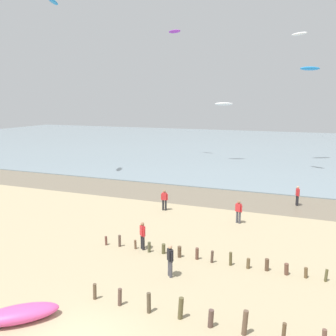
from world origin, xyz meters
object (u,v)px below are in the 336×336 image
Objects in this scene: person_by_waterline at (164,199)px; person_right_flank at (297,195)px; kite_aloft_2 at (224,104)px; kite_aloft_6 at (310,68)px; grounded_kite at (19,314)px; kite_aloft_3 at (175,31)px; person_nearest_camera at (239,211)px; person_left_flank at (143,235)px; kite_aloft_1 at (299,34)px; kite_aloft_5 at (53,1)px; person_far_down_beach at (170,260)px.

person_right_flank is (10.08, 5.29, 0.00)m from person_by_waterline.
kite_aloft_6 reaches higher than kite_aloft_2.
grounded_kite is at bearing -115.60° from person_right_flank.
kite_aloft_3 is at bearing 152.90° from kite_aloft_2.
person_nearest_camera and person_left_flank have the same top height.
kite_aloft_1 is at bearing -145.60° from grounded_kite.
kite_aloft_1 is 27.19m from kite_aloft_5.
kite_aloft_6 is (10.38, 28.57, 12.22)m from person_by_waterline.
person_nearest_camera is 1.00× the size of person_right_flank.
kite_aloft_3 is at bearing 132.66° from person_right_flank.
person_left_flank is (1.62, -7.64, 0.00)m from person_by_waterline.
person_nearest_camera is 34.95m from kite_aloft_3.
grounded_kite is 41.24m from kite_aloft_2.
person_right_flank is 0.69× the size of kite_aloft_5.
person_by_waterline is at bearing 171.60° from person_nearest_camera.
kite_aloft_5 is at bearing 139.12° from person_left_flank.
kite_aloft_1 is at bearing 64.42° from person_by_waterline.
person_left_flank is (-4.56, -6.72, 0.00)m from person_nearest_camera.
grounded_kite is 1.48× the size of kite_aloft_3.
person_right_flank is 32.60m from kite_aloft_3.
kite_aloft_6 reaches higher than person_right_flank.
person_nearest_camera is 0.84× the size of kite_aloft_1.
kite_aloft_1 reaches higher than kite_aloft_2.
kite_aloft_2 is (-9.63, 5.84, -7.88)m from kite_aloft_1.
person_nearest_camera is 27.40m from kite_aloft_2.
grounded_kite is at bearing -134.30° from kite_aloft_6.
kite_aloft_3 is at bearing 138.37° from kite_aloft_5.
kite_aloft_5 is (-24.42, -11.60, 2.90)m from kite_aloft_1.
kite_aloft_2 reaches higher than person_right_flank.
person_nearest_camera is at bearing -8.40° from person_by_waterline.
kite_aloft_2 is at bearing 119.15° from person_right_flank.
person_far_down_beach is 33.03m from kite_aloft_1.
kite_aloft_2 is at bearing 11.86° from kite_aloft_3.
person_left_flank is 1.00× the size of person_right_flank.
person_far_down_beach is 35.89m from kite_aloft_2.
person_nearest_camera is 32.19m from kite_aloft_6.
person_nearest_camera is 7.33m from person_right_flank.
grounded_kite is 39.14m from kite_aloft_1.
person_far_down_beach is at bearing -66.87° from person_by_waterline.
kite_aloft_1 reaches higher than person_by_waterline.
person_by_waterline is at bearing 44.59° from kite_aloft_5.
grounded_kite is 1.53× the size of kite_aloft_1.
person_far_down_beach is (-1.83, -9.27, 0.00)m from person_nearest_camera.
person_right_flank is (8.47, 12.93, 0.00)m from person_left_flank.
kite_aloft_2 is at bearing 91.56° from person_by_waterline.
person_right_flank is at bearing -156.58° from grounded_kite.
person_by_waterline and person_right_flank have the same top height.
person_left_flank is 8.44m from grounded_kite.
person_by_waterline is at bearing -53.71° from kite_aloft_3.
kite_aloft_3 is (-17.40, 6.66, 2.49)m from kite_aloft_1.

